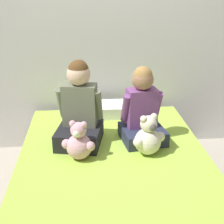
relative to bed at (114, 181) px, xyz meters
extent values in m
plane|color=#B2A899|center=(0.00, 0.00, -0.22)|extent=(14.00, 14.00, 0.00)
cube|color=silver|center=(0.00, 1.05, 1.03)|extent=(8.00, 0.06, 2.50)
cube|color=brown|center=(0.00, 0.00, -0.12)|extent=(1.42, 1.87, 0.22)
cube|color=silver|center=(0.00, 0.00, 0.09)|extent=(1.40, 1.83, 0.21)
cube|color=#A8D147|center=(0.00, 0.00, 0.21)|extent=(1.41, 1.85, 0.03)
cube|color=black|center=(-0.25, 0.22, 0.30)|extent=(0.40, 0.44, 0.14)
cube|color=slate|center=(-0.24, 0.28, 0.53)|extent=(0.28, 0.19, 0.33)
sphere|color=beige|center=(-0.24, 0.28, 0.78)|extent=(0.18, 0.18, 0.18)
sphere|color=brown|center=(-0.24, 0.28, 0.81)|extent=(0.16, 0.16, 0.16)
cylinder|color=slate|center=(-0.39, 0.31, 0.54)|extent=(0.08, 0.15, 0.27)
cylinder|color=slate|center=(-0.10, 0.25, 0.54)|extent=(0.08, 0.15, 0.27)
cube|color=#282D47|center=(0.25, 0.22, 0.28)|extent=(0.38, 0.38, 0.11)
cube|color=#7F4789|center=(0.25, 0.27, 0.49)|extent=(0.25, 0.17, 0.31)
sphere|color=#9E7051|center=(0.25, 0.27, 0.73)|extent=(0.17, 0.17, 0.17)
sphere|color=#A37A42|center=(0.25, 0.27, 0.76)|extent=(0.15, 0.15, 0.15)
cylinder|color=#7F4789|center=(0.11, 0.25, 0.50)|extent=(0.08, 0.14, 0.25)
cylinder|color=#7F4789|center=(0.38, 0.29, 0.50)|extent=(0.08, 0.14, 0.25)
sphere|color=#DBA3B2|center=(-0.25, -0.01, 0.32)|extent=(0.19, 0.19, 0.19)
sphere|color=#DBA3B2|center=(-0.25, -0.01, 0.45)|extent=(0.12, 0.12, 0.12)
sphere|color=white|center=(-0.27, -0.05, 0.45)|extent=(0.05, 0.05, 0.05)
sphere|color=#DBA3B2|center=(-0.29, 0.01, 0.50)|extent=(0.05, 0.05, 0.05)
sphere|color=#DBA3B2|center=(-0.21, -0.02, 0.50)|extent=(0.05, 0.05, 0.05)
sphere|color=#DBA3B2|center=(-0.34, 0.00, 0.34)|extent=(0.07, 0.07, 0.07)
sphere|color=#DBA3B2|center=(-0.17, -0.05, 0.34)|extent=(0.07, 0.07, 0.07)
sphere|color=silver|center=(0.25, 0.02, 0.33)|extent=(0.20, 0.20, 0.20)
sphere|color=silver|center=(0.25, 0.02, 0.47)|extent=(0.12, 0.12, 0.12)
sphere|color=#4C4742|center=(0.27, -0.03, 0.46)|extent=(0.06, 0.06, 0.06)
sphere|color=silver|center=(0.21, 0.00, 0.52)|extent=(0.05, 0.05, 0.05)
sphere|color=silver|center=(0.29, 0.04, 0.52)|extent=(0.05, 0.05, 0.05)
sphere|color=silver|center=(0.17, -0.04, 0.35)|extent=(0.08, 0.08, 0.08)
sphere|color=silver|center=(0.35, 0.04, 0.35)|extent=(0.08, 0.08, 0.08)
cube|color=white|center=(0.00, 0.77, 0.28)|extent=(0.48, 0.28, 0.11)
camera|label=1|loc=(-0.19, -2.00, 1.43)|focal=50.00mm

